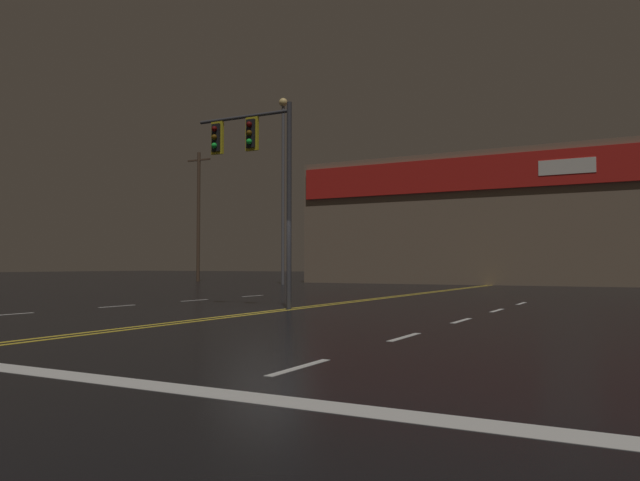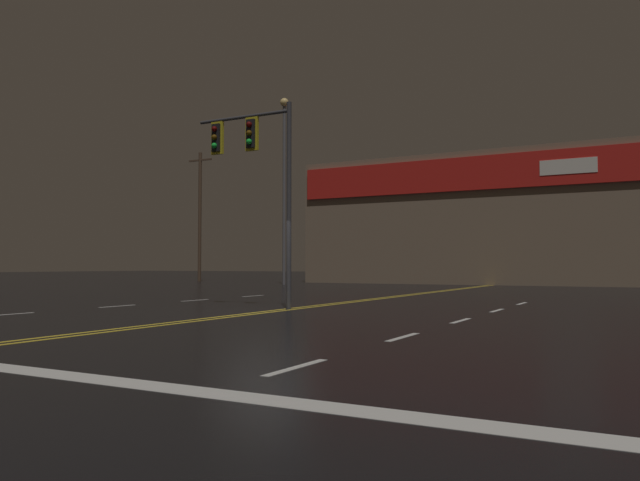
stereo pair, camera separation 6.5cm
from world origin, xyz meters
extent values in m
plane|color=black|center=(0.00, 0.00, 0.00)|extent=(200.00, 200.00, 0.00)
cube|color=gold|center=(-0.15, 0.00, 0.00)|extent=(0.12, 60.00, 0.01)
cube|color=gold|center=(0.15, 0.00, 0.00)|extent=(0.12, 60.00, 0.01)
cube|color=silver|center=(-5.25, -3.60, 0.00)|extent=(0.12, 1.40, 0.01)
cube|color=silver|center=(-5.25, 0.00, 0.00)|extent=(0.12, 1.40, 0.01)
cube|color=silver|center=(-5.25, 3.60, 0.00)|extent=(0.12, 1.40, 0.01)
cube|color=silver|center=(-5.25, 7.20, 0.00)|extent=(0.12, 1.40, 0.01)
cube|color=silver|center=(5.25, -7.20, 0.00)|extent=(0.12, 1.40, 0.01)
cube|color=silver|center=(5.25, -3.60, 0.00)|extent=(0.12, 1.40, 0.01)
cube|color=silver|center=(5.25, 0.00, 0.00)|extent=(0.12, 1.40, 0.01)
cube|color=silver|center=(5.25, 3.60, 0.00)|extent=(0.12, 1.40, 0.01)
cube|color=silver|center=(5.25, 7.20, 0.00)|extent=(0.12, 1.40, 0.01)
cube|color=silver|center=(5.25, -8.90, 0.00)|extent=(10.08, 0.40, 0.01)
cylinder|color=#38383D|center=(-0.02, 1.33, 2.94)|extent=(0.14, 0.14, 5.88)
cylinder|color=#38383D|center=(-1.60, 1.33, 5.63)|extent=(3.17, 0.10, 0.10)
cube|color=black|center=(-1.29, 1.33, 5.09)|extent=(0.28, 0.24, 0.84)
cube|color=gold|center=(-1.29, 1.33, 5.09)|extent=(0.42, 0.08, 0.99)
sphere|color=#500705|center=(-1.29, 1.17, 5.35)|extent=(0.17, 0.17, 0.17)
sphere|color=#543707|center=(-1.29, 1.17, 5.09)|extent=(0.17, 0.17, 0.17)
sphere|color=green|center=(-1.29, 1.17, 4.84)|extent=(0.17, 0.17, 0.17)
cube|color=black|center=(-2.56, 1.33, 5.09)|extent=(0.28, 0.24, 0.84)
cube|color=gold|center=(-2.56, 1.33, 5.09)|extent=(0.42, 0.08, 0.99)
sphere|color=#500705|center=(-2.56, 1.17, 5.35)|extent=(0.17, 0.17, 0.17)
sphere|color=#543707|center=(-2.56, 1.17, 5.09)|extent=(0.17, 0.17, 0.17)
sphere|color=green|center=(-2.56, 1.17, 4.84)|extent=(0.17, 0.17, 0.17)
cylinder|color=#59595E|center=(-12.15, 20.77, 5.88)|extent=(0.20, 0.20, 11.76)
sphere|color=#F9D17A|center=(-12.15, 20.77, 11.93)|extent=(0.56, 0.56, 0.56)
cube|color=#7A6651|center=(0.00, 30.61, 4.30)|extent=(26.61, 10.00, 8.59)
cube|color=red|center=(0.00, 25.51, 7.09)|extent=(26.08, 0.20, 2.15)
cube|color=white|center=(4.66, 25.46, 7.09)|extent=(3.20, 0.16, 0.90)
cylinder|color=#4C3828|center=(-22.43, 24.84, 5.08)|extent=(0.26, 0.26, 10.16)
cube|color=#4C3828|center=(-22.43, 24.84, 9.56)|extent=(2.20, 0.12, 0.12)
camera|label=1|loc=(9.03, -13.75, 1.23)|focal=35.00mm
camera|label=2|loc=(9.08, -13.72, 1.23)|focal=35.00mm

